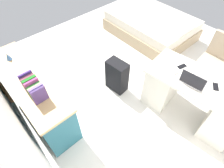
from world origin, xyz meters
TOP-DOWN VIEW (x-y plane):
  - ground_plane at (0.00, 0.00)m, footprint 5.36×5.36m
  - desk at (-1.06, 0.07)m, footprint 1.51×0.83m
  - office_chair at (-0.91, -0.81)m, footprint 0.52×0.52m
  - credenza at (0.59, 1.80)m, footprint 1.80×0.48m
  - bed at (0.77, -1.24)m, footprint 1.92×1.43m
  - suitcase_black at (0.08, 0.54)m, footprint 0.38×0.25m
  - laptop at (-0.99, 0.20)m, footprint 0.33×0.26m
  - computer_mouse at (-0.73, 0.19)m, footprint 0.07×0.11m
  - cell_phone_near_laptop at (-1.23, 0.03)m, footprint 0.13×0.15m
  - cell_phone_by_mouse at (-0.72, 0.02)m, footprint 0.10×0.15m
  - book_row at (0.24, 1.80)m, footprint 0.34×0.17m
  - figurine_small at (1.10, 1.80)m, footprint 0.08×0.08m

SIDE VIEW (x-z plane):
  - ground_plane at x=0.00m, z-range 0.00..0.00m
  - bed at x=0.77m, z-range -0.05..0.53m
  - suitcase_black at x=0.08m, z-range 0.00..0.60m
  - credenza at x=0.59m, z-range 0.00..0.76m
  - desk at x=-1.06m, z-range 0.02..0.77m
  - office_chair at x=-0.91m, z-range -0.05..0.89m
  - cell_phone_near_laptop at x=-1.23m, z-range 0.76..0.76m
  - cell_phone_by_mouse at x=-0.72m, z-range 0.76..0.76m
  - computer_mouse at x=-0.73m, z-range 0.76..0.78m
  - laptop at x=-0.99m, z-range 0.70..0.91m
  - figurine_small at x=1.10m, z-range 0.76..0.87m
  - book_row at x=0.24m, z-range 0.75..0.99m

